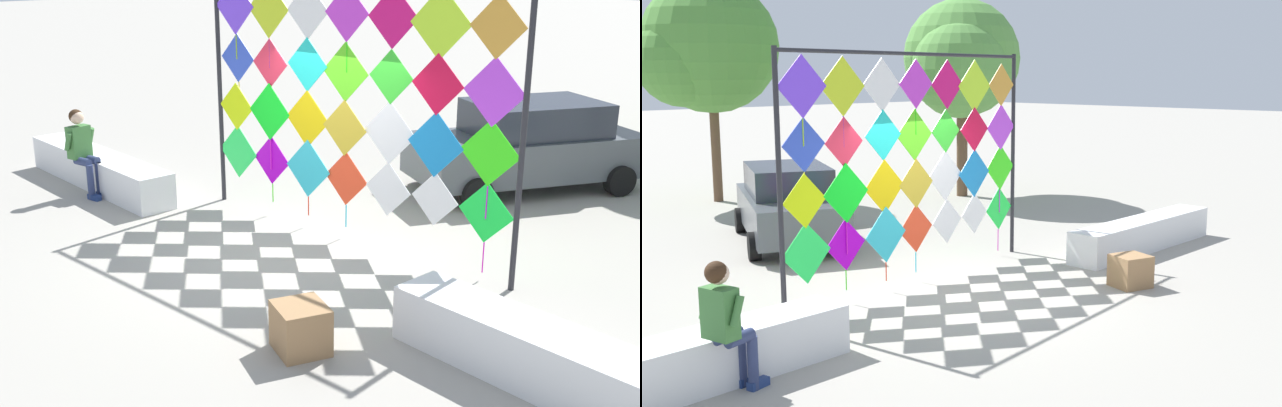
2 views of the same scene
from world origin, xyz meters
The scene contains 7 objects.
ground centered at (0.00, 0.00, 0.00)m, with size 120.00×120.00×0.00m, color #9E998E.
plaza_ledge_left centered at (-4.52, -0.32, 0.29)m, with size 3.91×0.62×0.57m, color white.
plaza_ledge_right centered at (4.52, -0.32, 0.29)m, with size 3.91×0.62×0.57m, color white.
kite_display_rack centered at (0.09, 1.05, 2.07)m, with size 5.23×0.54×3.55m.
seated_vendor centered at (-4.15, -0.73, 0.83)m, with size 0.65×0.55×1.42m.
parked_car centered at (0.39, 4.96, 0.75)m, with size 3.10×4.13×1.48m.
cardboard_box_large centered at (2.14, -1.51, 0.25)m, with size 0.52×0.49×0.49m, color #9E754C.
Camera 1 is at (7.38, -5.97, 3.77)m, focal length 43.32 mm.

